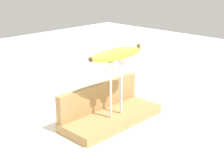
% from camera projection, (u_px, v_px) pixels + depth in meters
% --- Properties ---
extents(ground_plane, '(3.00, 3.00, 0.00)m').
position_uv_depth(ground_plane, '(112.00, 122.00, 1.07)').
color(ground_plane, white).
extents(wooden_board, '(0.34, 0.14, 0.03)m').
position_uv_depth(wooden_board, '(112.00, 118.00, 1.07)').
color(wooden_board, '#A87F4C').
rests_on(wooden_board, ground).
extents(board_backstop, '(0.33, 0.02, 0.09)m').
position_uv_depth(board_backstop, '(99.00, 96.00, 1.09)').
color(board_backstop, '#A87F4C').
rests_on(board_backstop, wooden_board).
extents(fork_stand_center, '(0.07, 0.01, 0.18)m').
position_uv_depth(fork_stand_center, '(116.00, 83.00, 1.02)').
color(fork_stand_center, silver).
rests_on(fork_stand_center, wooden_board).
extents(banana_raised_center, '(0.20, 0.06, 0.04)m').
position_uv_depth(banana_raised_center, '(116.00, 54.00, 0.99)').
color(banana_raised_center, '#B2C138').
rests_on(banana_raised_center, fork_stand_center).
extents(fork_fallen_near, '(0.16, 0.09, 0.01)m').
position_uv_depth(fork_fallen_near, '(48.00, 155.00, 0.88)').
color(fork_fallen_near, silver).
rests_on(fork_fallen_near, ground).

